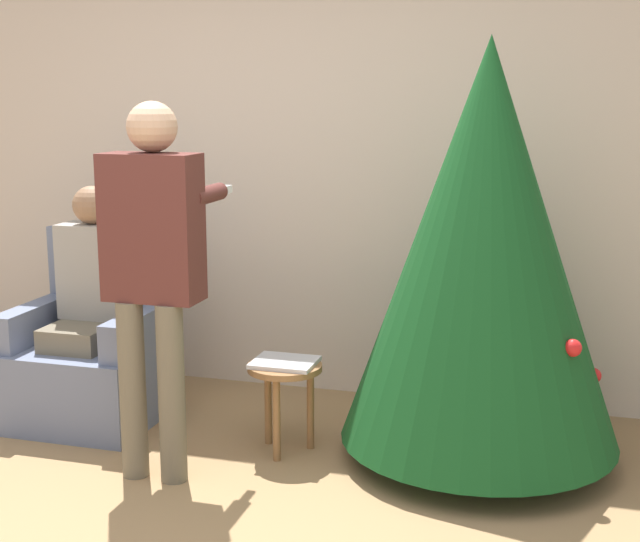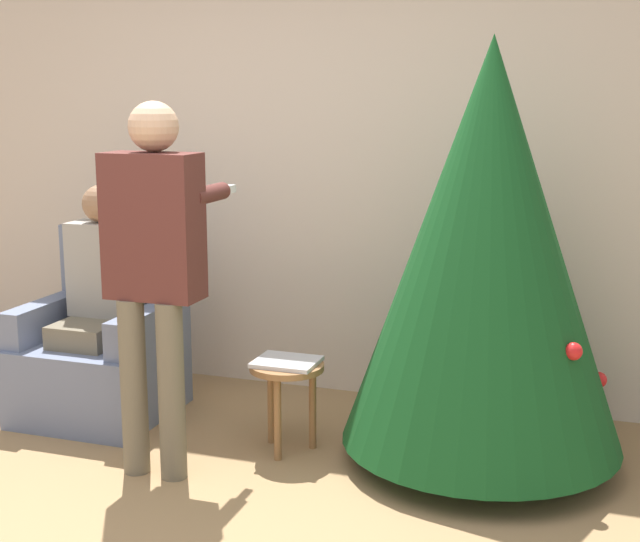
{
  "view_description": "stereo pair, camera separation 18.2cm",
  "coord_description": "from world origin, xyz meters",
  "px_view_note": "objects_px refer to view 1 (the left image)",
  "views": [
    {
      "loc": [
        1.48,
        -2.59,
        1.72
      ],
      "look_at": [
        0.4,
        1.13,
        0.93
      ],
      "focal_mm": 50.0,
      "sensor_mm": 36.0,
      "label": 1
    },
    {
      "loc": [
        1.66,
        -2.54,
        1.72
      ],
      "look_at": [
        0.4,
        1.13,
        0.93
      ],
      "focal_mm": 50.0,
      "sensor_mm": 36.0,
      "label": 2
    }
  ],
  "objects_px": {
    "side_stool": "(285,380)",
    "person_seated": "(89,295)",
    "christmas_tree": "(484,245)",
    "person_standing": "(153,257)",
    "armchair": "(95,356)"
  },
  "relations": [
    {
      "from": "christmas_tree",
      "to": "side_stool",
      "type": "relative_size",
      "value": 4.49
    },
    {
      "from": "christmas_tree",
      "to": "armchair",
      "type": "xyz_separation_m",
      "value": [
        -2.03,
        0.01,
        -0.7
      ]
    },
    {
      "from": "christmas_tree",
      "to": "person_standing",
      "type": "bearing_deg",
      "value": -157.32
    },
    {
      "from": "christmas_tree",
      "to": "person_seated",
      "type": "xyz_separation_m",
      "value": [
        -2.03,
        -0.03,
        -0.36
      ]
    },
    {
      "from": "christmas_tree",
      "to": "person_seated",
      "type": "relative_size",
      "value": 1.59
    },
    {
      "from": "christmas_tree",
      "to": "side_stool",
      "type": "bearing_deg",
      "value": -169.06
    },
    {
      "from": "armchair",
      "to": "person_seated",
      "type": "height_order",
      "value": "person_seated"
    },
    {
      "from": "person_standing",
      "to": "side_stool",
      "type": "bearing_deg",
      "value": 40.37
    },
    {
      "from": "christmas_tree",
      "to": "side_stool",
      "type": "distance_m",
      "value": 1.14
    },
    {
      "from": "armchair",
      "to": "side_stool",
      "type": "xyz_separation_m",
      "value": [
        1.13,
        -0.18,
        0.03
      ]
    },
    {
      "from": "armchair",
      "to": "person_standing",
      "type": "xyz_separation_m",
      "value": [
        0.66,
        -0.58,
        0.68
      ]
    },
    {
      "from": "christmas_tree",
      "to": "person_seated",
      "type": "distance_m",
      "value": 2.06
    },
    {
      "from": "person_seated",
      "to": "person_standing",
      "type": "distance_m",
      "value": 0.92
    },
    {
      "from": "christmas_tree",
      "to": "side_stool",
      "type": "xyz_separation_m",
      "value": [
        -0.9,
        -0.17,
        -0.67
      ]
    },
    {
      "from": "side_stool",
      "to": "person_seated",
      "type": "bearing_deg",
      "value": 172.45
    }
  ]
}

